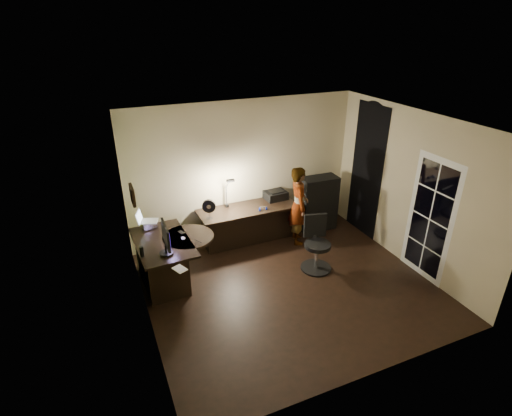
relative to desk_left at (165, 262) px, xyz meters
name	(u,v)px	position (x,y,z in m)	size (l,w,h in m)	color
floor	(289,287)	(1.83, -0.93, -0.40)	(4.50, 4.00, 0.01)	black
ceiling	(297,124)	(1.83, -0.93, 2.31)	(4.50, 4.00, 0.01)	silver
wall_back	(244,171)	(1.83, 1.08, 0.96)	(4.50, 0.01, 2.70)	#C4B790
wall_front	(379,288)	(1.83, -2.93, 0.96)	(4.50, 0.01, 2.70)	#C4B790
wall_left	(139,243)	(-0.42, -0.93, 0.96)	(0.01, 4.00, 2.70)	#C4B790
wall_right	(410,190)	(4.08, -0.93, 0.96)	(0.01, 4.00, 2.70)	#C4B790
green_wall_overlay	(141,243)	(-0.41, -0.93, 0.96)	(0.00, 4.00, 2.70)	#4D6127
arched_doorway	(367,171)	(4.07, 0.22, 0.91)	(0.01, 0.90, 2.60)	black
french_door	(430,219)	(4.07, -1.48, 0.66)	(0.02, 0.92, 2.10)	white
framed_picture	(132,195)	(-0.39, -0.48, 1.46)	(0.04, 0.30, 0.25)	black
desk_left	(165,262)	(0.00, 0.00, 0.00)	(0.84, 1.36, 0.78)	black
desk_right	(249,225)	(1.78, 0.70, -0.03)	(1.94, 0.68, 0.73)	black
cabinet	(318,203)	(3.29, 0.66, 0.17)	(0.75, 0.38, 1.13)	black
laptop_stand	(149,224)	(-0.11, 0.54, 0.46)	(0.24, 0.20, 0.10)	silver
laptop	(148,216)	(-0.11, 0.54, 0.62)	(0.32, 0.30, 0.22)	silver
monitor	(165,243)	(-0.02, -0.41, 0.58)	(0.10, 0.52, 0.35)	black
mouse	(183,238)	(0.32, -0.10, 0.43)	(0.06, 0.09, 0.03)	silver
phone	(181,232)	(0.34, 0.13, 0.41)	(0.07, 0.13, 0.01)	black
pen	(198,241)	(0.52, -0.27, 0.42)	(0.01, 0.15, 0.01)	black
speaker	(142,252)	(-0.36, -0.36, 0.49)	(0.06, 0.06, 0.16)	black
notepad	(180,269)	(0.07, -0.91, 0.42)	(0.15, 0.20, 0.01)	silver
desk_fan	(209,209)	(0.96, 0.58, 0.52)	(0.24, 0.13, 0.38)	black
headphones	(263,209)	(1.99, 0.51, 0.37)	(0.17, 0.07, 0.08)	navy
printer	(276,195)	(2.43, 0.88, 0.42)	(0.42, 0.33, 0.19)	black
desk_lamp	(226,190)	(1.41, 0.90, 0.68)	(0.17, 0.32, 0.71)	black
office_chair	(318,245)	(2.50, -0.65, 0.09)	(0.54, 0.54, 0.97)	black
person	(299,205)	(2.66, 0.35, 0.38)	(0.55, 0.37, 1.54)	#D8A88C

